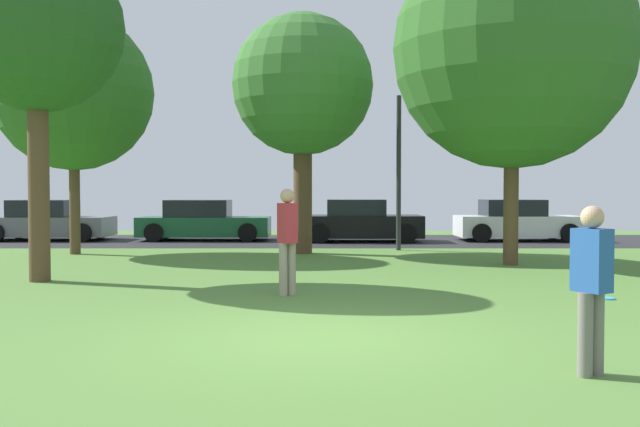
{
  "coord_description": "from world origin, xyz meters",
  "views": [
    {
      "loc": [
        0.02,
        -8.14,
        1.73
      ],
      "look_at": [
        0.0,
        4.06,
        1.33
      ],
      "focal_mm": 39.19,
      "sensor_mm": 36.0,
      "label": 1
    }
  ],
  "objects_px": {
    "oak_tree_left": "(304,86)",
    "maple_tree_far": "(514,50)",
    "parked_car_white": "(518,222)",
    "street_lamp_post": "(400,173)",
    "maple_tree_near": "(38,29)",
    "person_catcher": "(593,283)",
    "parked_car_grey": "(49,222)",
    "parked_car_black": "(362,222)",
    "oak_tree_center": "(75,92)",
    "person_thrower": "(289,236)",
    "parked_car_green": "(205,222)",
    "frisbee_disc": "(608,298)"
  },
  "relations": [
    {
      "from": "oak_tree_left",
      "to": "maple_tree_far",
      "type": "xyz_separation_m",
      "value": [
        4.94,
        -2.99,
        0.39
      ]
    },
    {
      "from": "parked_car_white",
      "to": "street_lamp_post",
      "type": "bearing_deg",
      "value": -139.76
    },
    {
      "from": "maple_tree_near",
      "to": "person_catcher",
      "type": "distance_m",
      "value": 11.15
    },
    {
      "from": "parked_car_grey",
      "to": "parked_car_black",
      "type": "bearing_deg",
      "value": -3.23
    },
    {
      "from": "oak_tree_left",
      "to": "oak_tree_center",
      "type": "bearing_deg",
      "value": -177.9
    },
    {
      "from": "oak_tree_center",
      "to": "maple_tree_far",
      "type": "xyz_separation_m",
      "value": [
        11.18,
        -2.76,
        0.58
      ]
    },
    {
      "from": "person_catcher",
      "to": "parked_car_white",
      "type": "bearing_deg",
      "value": -45.15
    },
    {
      "from": "parked_car_grey",
      "to": "maple_tree_near",
      "type": "bearing_deg",
      "value": -69.41
    },
    {
      "from": "oak_tree_left",
      "to": "person_thrower",
      "type": "distance_m",
      "value": 8.6
    },
    {
      "from": "parked_car_green",
      "to": "oak_tree_center",
      "type": "bearing_deg",
      "value": -116.1
    },
    {
      "from": "parked_car_green",
      "to": "parked_car_black",
      "type": "xyz_separation_m",
      "value": [
        5.47,
        -0.59,
        0.02
      ]
    },
    {
      "from": "oak_tree_left",
      "to": "parked_car_white",
      "type": "bearing_deg",
      "value": 33.8
    },
    {
      "from": "person_catcher",
      "to": "parked_car_grey",
      "type": "distance_m",
      "value": 21.63
    },
    {
      "from": "parked_car_green",
      "to": "parked_car_black",
      "type": "distance_m",
      "value": 5.5
    },
    {
      "from": "maple_tree_far",
      "to": "parked_car_green",
      "type": "bearing_deg",
      "value": 136.56
    },
    {
      "from": "parked_car_grey",
      "to": "street_lamp_post",
      "type": "bearing_deg",
      "value": -19.06
    },
    {
      "from": "oak_tree_center",
      "to": "person_thrower",
      "type": "distance_m",
      "value": 10.35
    },
    {
      "from": "person_catcher",
      "to": "parked_car_grey",
      "type": "xyz_separation_m",
      "value": [
        -12.08,
        17.95,
        -0.23
      ]
    },
    {
      "from": "oak_tree_left",
      "to": "parked_car_green",
      "type": "relative_size",
      "value": 1.46
    },
    {
      "from": "person_thrower",
      "to": "maple_tree_near",
      "type": "bearing_deg",
      "value": -142.0
    },
    {
      "from": "person_catcher",
      "to": "frisbee_disc",
      "type": "xyz_separation_m",
      "value": [
        2.05,
        4.62,
        -0.86
      ]
    },
    {
      "from": "oak_tree_center",
      "to": "parked_car_grey",
      "type": "relative_size",
      "value": 1.56
    },
    {
      "from": "oak_tree_center",
      "to": "person_catcher",
      "type": "xyz_separation_m",
      "value": [
        9.24,
        -12.58,
        -3.55
      ]
    },
    {
      "from": "maple_tree_near",
      "to": "parked_car_grey",
      "type": "distance_m",
      "value": 12.6
    },
    {
      "from": "parked_car_grey",
      "to": "parked_car_white",
      "type": "height_order",
      "value": "parked_car_white"
    },
    {
      "from": "oak_tree_center",
      "to": "frisbee_disc",
      "type": "relative_size",
      "value": 24.37
    },
    {
      "from": "frisbee_disc",
      "to": "parked_car_grey",
      "type": "bearing_deg",
      "value": 136.66
    },
    {
      "from": "maple_tree_far",
      "to": "parked_car_green",
      "type": "distance_m",
      "value": 12.57
    },
    {
      "from": "maple_tree_far",
      "to": "street_lamp_post",
      "type": "bearing_deg",
      "value": 118.25
    },
    {
      "from": "parked_car_grey",
      "to": "street_lamp_post",
      "type": "distance_m",
      "value": 12.63
    },
    {
      "from": "street_lamp_post",
      "to": "parked_car_white",
      "type": "bearing_deg",
      "value": 40.24
    },
    {
      "from": "maple_tree_near",
      "to": "parked_car_green",
      "type": "distance_m",
      "value": 11.93
    },
    {
      "from": "oak_tree_left",
      "to": "parked_car_black",
      "type": "bearing_deg",
      "value": 67.71
    },
    {
      "from": "maple_tree_near",
      "to": "person_catcher",
      "type": "relative_size",
      "value": 4.06
    },
    {
      "from": "oak_tree_left",
      "to": "street_lamp_post",
      "type": "xyz_separation_m",
      "value": [
        2.77,
        1.05,
        -2.37
      ]
    },
    {
      "from": "maple_tree_near",
      "to": "parked_car_green",
      "type": "bearing_deg",
      "value": 83.48
    },
    {
      "from": "person_catcher",
      "to": "parked_car_black",
      "type": "distance_m",
      "value": 17.37
    },
    {
      "from": "frisbee_disc",
      "to": "parked_car_black",
      "type": "relative_size",
      "value": 0.07
    },
    {
      "from": "parked_car_black",
      "to": "person_thrower",
      "type": "bearing_deg",
      "value": -98.84
    },
    {
      "from": "maple_tree_far",
      "to": "person_thrower",
      "type": "bearing_deg",
      "value": -136.18
    },
    {
      "from": "oak_tree_left",
      "to": "frisbee_disc",
      "type": "relative_size",
      "value": 24.46
    },
    {
      "from": "maple_tree_far",
      "to": "person_catcher",
      "type": "xyz_separation_m",
      "value": [
        -1.93,
        -9.82,
        -4.13
      ]
    },
    {
      "from": "frisbee_disc",
      "to": "parked_car_white",
      "type": "xyz_separation_m",
      "value": [
        2.25,
        13.08,
        0.64
      ]
    },
    {
      "from": "person_thrower",
      "to": "maple_tree_far",
      "type": "bearing_deg",
      "value": 102.32
    },
    {
      "from": "parked_car_green",
      "to": "frisbee_disc",
      "type": "bearing_deg",
      "value": -56.89
    },
    {
      "from": "oak_tree_center",
      "to": "parked_car_white",
      "type": "bearing_deg",
      "value": 20.72
    },
    {
      "from": "person_catcher",
      "to": "parked_car_green",
      "type": "xyz_separation_m",
      "value": [
        -6.62,
        17.92,
        -0.23
      ]
    },
    {
      "from": "parked_car_white",
      "to": "person_thrower",
      "type": "bearing_deg",
      "value": -120.15
    },
    {
      "from": "person_thrower",
      "to": "parked_car_white",
      "type": "distance_m",
      "value": 14.68
    },
    {
      "from": "maple_tree_near",
      "to": "parked_car_grey",
      "type": "relative_size",
      "value": 1.53
    }
  ]
}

